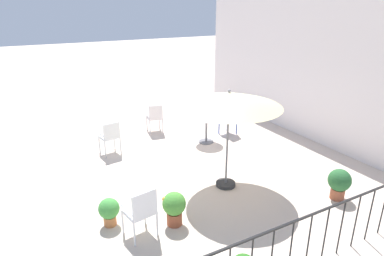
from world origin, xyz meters
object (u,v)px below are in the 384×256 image
at_px(patio_chair_0, 110,135).
at_px(potted_plant_3, 109,210).
at_px(patio_chair_3, 141,210).
at_px(potted_plant_0, 174,206).
at_px(patio_umbrella_0, 229,100).
at_px(patio_chair_2, 230,120).
at_px(cafe_table_0, 206,125).
at_px(patio_chair_1, 155,116).
at_px(potted_plant_1, 339,182).

xyz_separation_m(patio_chair_0, potted_plant_3, (3.06, -0.90, -0.23)).
relative_size(patio_chair_3, potted_plant_0, 1.45).
distance_m(patio_umbrella_0, patio_chair_2, 3.50).
height_order(patio_umbrella_0, potted_plant_3, patio_umbrella_0).
bearing_deg(patio_chair_2, potted_plant_0, -46.88).
distance_m(cafe_table_0, patio_chair_1, 1.78).
bearing_deg(patio_chair_2, potted_plant_3, -59.13).
bearing_deg(potted_plant_0, patio_chair_1, 161.44).
bearing_deg(potted_plant_3, patio_chair_2, 120.87).
relative_size(cafe_table_0, patio_chair_0, 0.86).
distance_m(patio_chair_1, potted_plant_0, 4.81).
relative_size(patio_chair_1, patio_chair_2, 1.08).
height_order(patio_chair_0, patio_chair_1, patio_chair_1).
relative_size(patio_chair_3, potted_plant_3, 1.75).
xyz_separation_m(patio_chair_3, potted_plant_3, (-0.61, -0.41, -0.24)).
distance_m(cafe_table_0, potted_plant_0, 3.99).
bearing_deg(patio_chair_1, potted_plant_0, -18.56).
xyz_separation_m(potted_plant_0, potted_plant_1, (0.85, 3.39, 0.00)).
bearing_deg(patio_chair_1, patio_umbrella_0, 1.48).
xyz_separation_m(cafe_table_0, patio_chair_2, (-0.18, 0.96, -0.04)).
distance_m(patio_chair_0, patio_chair_1, 1.93).
relative_size(patio_umbrella_0, cafe_table_0, 2.83).
distance_m(cafe_table_0, potted_plant_1, 4.03).
bearing_deg(potted_plant_3, patio_chair_3, 34.23).
relative_size(patio_umbrella_0, potted_plant_1, 3.31).
height_order(patio_chair_3, potted_plant_0, patio_chair_3).
bearing_deg(patio_chair_1, patio_chair_0, -60.73).
distance_m(patio_chair_0, potted_plant_1, 5.70).
height_order(cafe_table_0, potted_plant_3, cafe_table_0).
distance_m(patio_umbrella_0, potted_plant_1, 2.86).
distance_m(patio_chair_2, potted_plant_1, 4.12).
xyz_separation_m(patio_chair_0, potted_plant_1, (4.46, 3.55, -0.16)).
relative_size(patio_umbrella_0, patio_chair_0, 2.42).
bearing_deg(patio_chair_0, patio_umbrella_0, 31.66).
height_order(patio_chair_0, potted_plant_3, patio_chair_0).
xyz_separation_m(patio_chair_1, potted_plant_3, (4.00, -2.58, -0.22)).
xyz_separation_m(potted_plant_1, potted_plant_3, (-1.40, -4.45, -0.07)).
bearing_deg(patio_chair_3, potted_plant_0, 95.05).
xyz_separation_m(cafe_table_0, patio_chair_3, (3.14, -3.17, 0.03)).
height_order(potted_plant_0, potted_plant_1, potted_plant_1).
bearing_deg(potted_plant_1, patio_umbrella_0, -131.60).
xyz_separation_m(patio_umbrella_0, patio_chair_3, (0.77, -2.27, -1.44)).
distance_m(patio_chair_3, potted_plant_3, 0.77).
distance_m(patio_chair_2, potted_plant_0, 4.78).
height_order(patio_chair_0, potted_plant_1, patio_chair_0).
height_order(cafe_table_0, patio_chair_3, patio_chair_3).
xyz_separation_m(patio_chair_3, potted_plant_1, (0.80, 4.03, -0.17)).
bearing_deg(potted_plant_0, cafe_table_0, 140.63).
bearing_deg(patio_chair_0, patio_chair_3, -7.53).
distance_m(patio_chair_2, patio_chair_3, 5.30).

